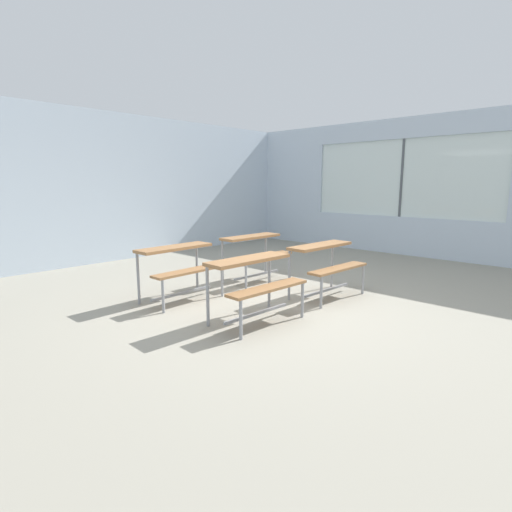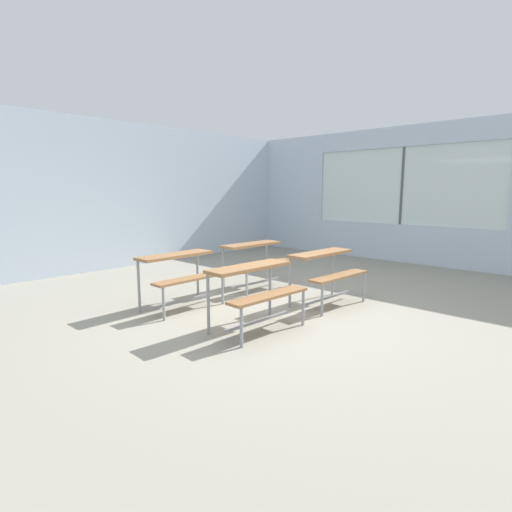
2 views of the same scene
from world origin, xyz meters
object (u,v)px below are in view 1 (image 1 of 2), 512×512
(desk_bench_r0c1, at_px, (326,258))
(desk_bench_r1c0, at_px, (180,260))
(desk_bench_r0c0, at_px, (255,274))
(desk_bench_r1c1, at_px, (255,247))

(desk_bench_r0c1, xyz_separation_m, desk_bench_r1c0, (-1.52, 1.37, 0.00))
(desk_bench_r0c1, bearing_deg, desk_bench_r1c0, 140.94)
(desk_bench_r0c0, xyz_separation_m, desk_bench_r0c1, (1.45, -0.02, 0.00))
(desk_bench_r0c0, height_order, desk_bench_r0c1, same)
(desk_bench_r0c1, distance_m, desk_bench_r1c1, 1.38)
(desk_bench_r1c0, xyz_separation_m, desk_bench_r1c1, (1.52, 0.01, 0.00))
(desk_bench_r0c1, relative_size, desk_bench_r1c0, 1.02)
(desk_bench_r0c0, height_order, desk_bench_r1c1, same)
(desk_bench_r0c0, distance_m, desk_bench_r0c1, 1.45)
(desk_bench_r1c1, bearing_deg, desk_bench_r0c1, -88.15)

